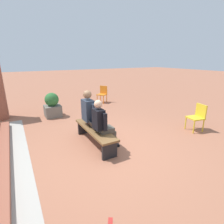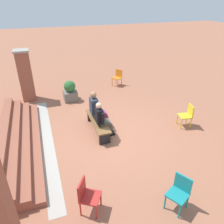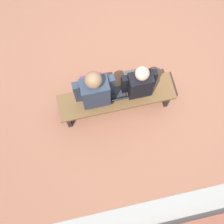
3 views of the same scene
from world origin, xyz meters
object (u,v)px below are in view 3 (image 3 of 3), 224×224
(bench, at_px, (116,99))
(laptop, at_px, (117,96))
(person_adult, at_px, (94,89))
(person_student, at_px, (137,82))

(bench, distance_m, laptop, 0.15)
(person_adult, bearing_deg, bench, 167.36)
(person_student, distance_m, person_adult, 0.65)
(bench, height_order, person_student, person_student)
(bench, relative_size, person_student, 1.41)
(person_student, distance_m, laptop, 0.39)
(person_student, relative_size, person_adult, 0.91)
(person_adult, distance_m, laptop, 0.41)
(bench, height_order, person_adult, person_adult)
(bench, bearing_deg, laptop, 86.72)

